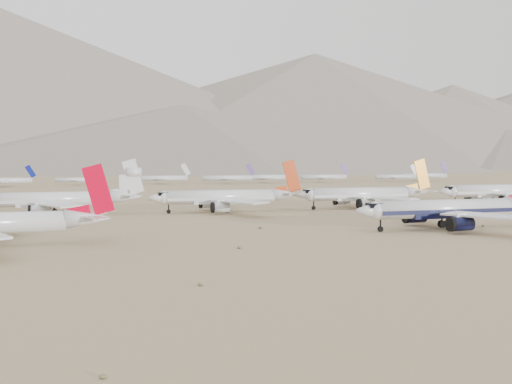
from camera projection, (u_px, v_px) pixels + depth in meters
The scene contains 10 objects.
ground at pixel (402, 231), 134.26m from camera, with size 7000.00×7000.00×0.00m, color #907554.
main_airliner at pixel (452, 209), 138.26m from camera, with size 49.61×48.45×17.51m.
row2_navy_widebody at pixel (500, 191), 218.19m from camera, with size 51.72×50.58×18.40m.
row2_gold_tail at pixel (365, 194), 199.72m from camera, with size 49.41×48.32×17.59m.
row2_orange_tail at pixel (227, 197), 185.08m from camera, with size 48.21×47.16×17.20m.
row2_white_trijet at pixel (59, 199), 173.18m from camera, with size 49.06×47.95×17.39m.
distant_storage_row at pixel (173, 178), 419.89m from camera, with size 509.68×55.02×15.12m.
mountain_range at pixel (124, 104), 1714.08m from camera, with size 7354.00×3024.00×470.00m.
foothills at pixel (343, 140), 1336.90m from camera, with size 4637.50×1395.00×155.00m.
desert_scrub at pixel (427, 248), 105.69m from camera, with size 247.37×121.67×0.63m.
Camera 1 is at (-73.22, -116.92, 16.21)m, focal length 40.00 mm.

